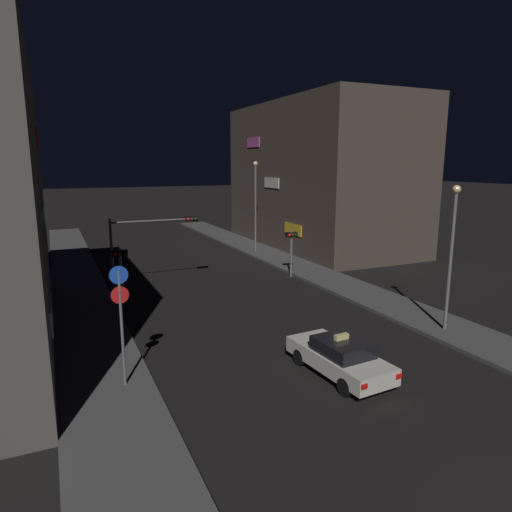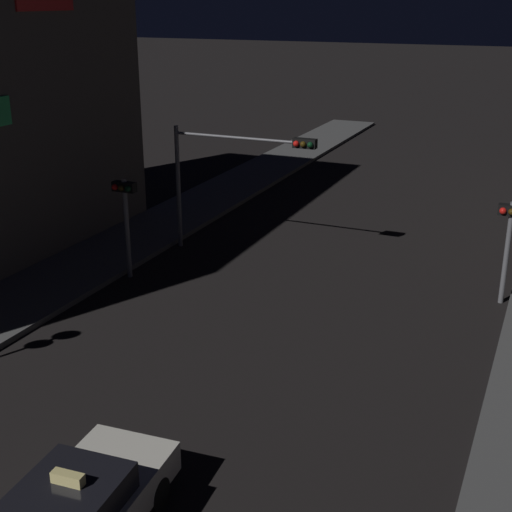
% 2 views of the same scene
% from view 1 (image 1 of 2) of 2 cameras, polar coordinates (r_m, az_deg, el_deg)
% --- Properties ---
extents(sidewalk_left, '(3.18, 54.98, 0.18)m').
position_cam_1_polar(sidewalk_left, '(30.58, -21.22, -3.69)').
color(sidewalk_left, '#4C4C4C').
rests_on(sidewalk_left, ground_plane).
extents(sidewalk_right, '(3.18, 54.98, 0.18)m').
position_cam_1_polar(sidewalk_right, '(34.78, 4.87, -1.16)').
color(sidewalk_right, '#4C4C4C').
rests_on(sidewalk_right, ground_plane).
extents(building_facade_right, '(9.89, 20.20, 13.04)m').
position_cam_1_polar(building_facade_right, '(43.48, 7.91, 9.86)').
color(building_facade_right, '#473D33').
rests_on(building_facade_right, ground_plane).
extents(taxi, '(2.12, 4.57, 1.62)m').
position_cam_1_polar(taxi, '(17.42, 10.43, -12.27)').
color(taxi, silver).
rests_on(taxi, ground_plane).
extents(traffic_light_overhead, '(5.38, 0.42, 4.55)m').
position_cam_1_polar(traffic_light_overhead, '(28.35, -13.17, 2.48)').
color(traffic_light_overhead, slate).
rests_on(traffic_light_overhead, ground_plane).
extents(traffic_light_left_kerb, '(0.80, 0.42, 3.37)m').
position_cam_1_polar(traffic_light_left_kerb, '(24.80, -16.60, -1.21)').
color(traffic_light_left_kerb, slate).
rests_on(traffic_light_left_kerb, ground_plane).
extents(traffic_light_right_kerb, '(0.80, 0.42, 3.21)m').
position_cam_1_polar(traffic_light_right_kerb, '(31.07, 4.47, 1.55)').
color(traffic_light_right_kerb, slate).
rests_on(traffic_light_right_kerb, ground_plane).
extents(sign_pole_left, '(0.61, 0.10, 4.22)m').
position_cam_1_polar(sign_pole_left, '(16.08, -16.54, -6.93)').
color(sign_pole_left, slate).
rests_on(sign_pole_left, sidewalk_left).
extents(street_lamp_near_block, '(0.37, 0.37, 6.61)m').
position_cam_1_polar(street_lamp_near_block, '(22.11, 23.29, 1.22)').
color(street_lamp_near_block, slate).
rests_on(street_lamp_near_block, sidewalk_right).
extents(street_lamp_far_block, '(0.41, 0.41, 7.70)m').
position_cam_1_polar(street_lamp_far_block, '(38.99, -0.06, 7.31)').
color(street_lamp_far_block, slate).
rests_on(street_lamp_far_block, sidewalk_right).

